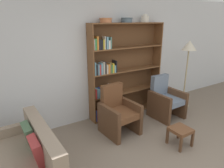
{
  "coord_description": "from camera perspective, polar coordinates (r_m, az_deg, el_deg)",
  "views": [
    {
      "loc": [
        -2.32,
        -1.41,
        2.23
      ],
      "look_at": [
        -0.25,
        1.95,
        0.95
      ],
      "focal_mm": 32.0,
      "sensor_mm": 36.0,
      "label": 1
    }
  ],
  "objects": [
    {
      "name": "floor_lamp",
      "position": [
        5.4,
        21.09,
        8.88
      ],
      "size": [
        0.36,
        0.36,
        1.74
      ],
      "color": "tan",
      "rests_on": "ground"
    },
    {
      "name": "bookshelf",
      "position": [
        4.66,
        2.21,
        3.07
      ],
      "size": [
        1.89,
        0.3,
        2.17
      ],
      "color": "brown",
      "rests_on": "ground"
    },
    {
      "name": "vase_tall",
      "position": [
        4.9,
        9.42,
        17.92
      ],
      "size": [
        0.18,
        0.18,
        0.18
      ],
      "color": "silver",
      "rests_on": "bookshelf"
    },
    {
      "name": "wall_back",
      "position": [
        4.63,
        -0.95,
        7.32
      ],
      "size": [
        12.0,
        0.06,
        2.75
      ],
      "color": "silver",
      "rests_on": "ground"
    },
    {
      "name": "bowl_terracotta",
      "position": [
        4.58,
        4.3,
        17.84
      ],
      "size": [
        0.26,
        0.26,
        0.1
      ],
      "color": "slate",
      "rests_on": "bookshelf"
    },
    {
      "name": "armchair_leather",
      "position": [
        4.09,
        1.78,
        -8.27
      ],
      "size": [
        0.69,
        0.73,
        0.98
      ],
      "rotation": [
        0.0,
        0.0,
        3.22
      ],
      "color": "brown",
      "rests_on": "ground"
    },
    {
      "name": "footstool",
      "position": [
        3.95,
        18.97,
        -12.7
      ],
      "size": [
        0.35,
        0.35,
        0.34
      ],
      "color": "brown",
      "rests_on": "ground"
    },
    {
      "name": "armchair_cushioned",
      "position": [
        4.9,
        15.02,
        -4.35
      ],
      "size": [
        0.67,
        0.7,
        0.98
      ],
      "rotation": [
        0.0,
        0.0,
        3.18
      ],
      "color": "brown",
      "rests_on": "ground"
    },
    {
      "name": "couch",
      "position": [
        3.25,
        -23.68,
        -20.51
      ],
      "size": [
        0.9,
        1.6,
        0.82
      ],
      "rotation": [
        0.0,
        0.0,
        1.6
      ],
      "color": "gray",
      "rests_on": "ground"
    },
    {
      "name": "bowl_slate",
      "position": [
        4.29,
        -1.78,
        17.82
      ],
      "size": [
        0.27,
        0.27,
        0.1
      ],
      "color": "#C67547",
      "rests_on": "bookshelf"
    }
  ]
}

